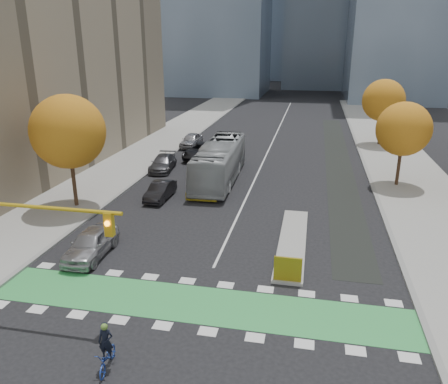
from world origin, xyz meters
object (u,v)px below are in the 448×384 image
at_px(traffic_signal_west, 3,227).
at_px(parked_car_a, 91,243).
at_px(cyclist, 107,353).
at_px(parked_car_c, 163,163).
at_px(hazard_board, 288,269).
at_px(parked_car_e, 191,140).
at_px(tree_west, 68,132).
at_px(tree_east_near, 404,129).
at_px(parked_car_d, 201,151).
at_px(parked_car_b, 160,191).
at_px(bus, 220,161).
at_px(tree_east_far, 384,100).

height_order(traffic_signal_west, parked_car_a, traffic_signal_west).
bearing_deg(cyclist, parked_car_a, 113.36).
bearing_deg(parked_car_c, cyclist, -81.07).
distance_m(hazard_board, parked_car_e, 31.32).
xyz_separation_m(tree_west, tree_east_near, (24.00, 10.00, -0.75)).
bearing_deg(parked_car_d, parked_car_b, -83.82).
height_order(hazard_board, parked_car_d, parked_car_d).
relative_size(parked_car_b, parked_car_e, 0.87).
xyz_separation_m(bus, parked_car_c, (-6.00, 2.09, -1.02)).
height_order(hazard_board, bus, bus).
bearing_deg(bus, traffic_signal_west, -104.85).
bearing_deg(tree_west, traffic_signal_west, -71.98).
bearing_deg(tree_west, bus, 43.72).
relative_size(traffic_signal_west, parked_car_e, 1.84).
relative_size(parked_car_a, parked_car_c, 0.95).
xyz_separation_m(hazard_board, parked_car_c, (-13.00, 18.50, -0.10)).
height_order(cyclist, parked_car_b, cyclist).
bearing_deg(tree_east_far, parked_car_b, -129.45).
relative_size(parked_car_d, parked_car_e, 1.25).
bearing_deg(traffic_signal_west, parked_car_c, 92.64).
distance_m(tree_east_near, parked_car_a, 25.89).
xyz_separation_m(tree_east_near, parked_car_a, (-19.10, -17.00, -4.08)).
height_order(parked_car_a, parked_car_e, parked_car_e).
relative_size(bus, parked_car_d, 2.13).
bearing_deg(parked_car_d, bus, -57.55).
distance_m(tree_east_near, parked_car_c, 21.42).
distance_m(cyclist, parked_car_e, 36.59).
height_order(tree_west, traffic_signal_west, tree_west).
xyz_separation_m(traffic_signal_west, parked_car_a, (0.83, 5.51, -3.25)).
bearing_deg(parked_car_e, cyclist, -77.08).
bearing_deg(parked_car_e, parked_car_d, -61.33).
bearing_deg(tree_east_near, parked_car_c, 178.10).
bearing_deg(hazard_board, parked_car_e, 114.52).
xyz_separation_m(tree_west, tree_east_far, (24.50, 26.00, -0.38)).
xyz_separation_m(traffic_signal_west, cyclist, (5.80, -2.73, -3.39)).
height_order(parked_car_b, parked_car_c, parked_car_c).
distance_m(hazard_board, tree_east_far, 35.13).
bearing_deg(traffic_signal_west, bus, 76.86).
height_order(cyclist, parked_car_e, cyclist).
height_order(tree_west, parked_car_a, tree_west).
distance_m(parked_car_b, parked_car_e, 17.96).
xyz_separation_m(tree_west, traffic_signal_west, (4.07, -12.51, -1.58)).
relative_size(tree_east_far, cyclist, 3.95).
distance_m(cyclist, bus, 23.89).
bearing_deg(parked_car_e, tree_east_near, -24.89).
xyz_separation_m(tree_east_near, bus, (-15.00, -1.39, -3.14)).
height_order(traffic_signal_west, parked_car_b, traffic_signal_west).
bearing_deg(parked_car_a, tree_west, 123.11).
bearing_deg(hazard_board, parked_car_d, 114.08).
bearing_deg(hazard_board, cyclist, -129.49).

